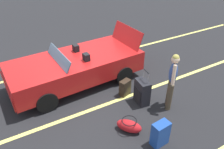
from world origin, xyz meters
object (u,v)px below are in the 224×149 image
object	(u,v)px
suitcase_small_carryon	(125,88)
suitcase_medium_bright	(160,134)
traveler_person	(172,79)
convertible_car	(70,69)
suitcase_large_black	(142,92)
duffel_bag	(129,126)

from	to	relation	value
suitcase_small_carryon	suitcase_medium_bright	bearing A→B (deg)	-26.41
suitcase_medium_bright	traveler_person	xyz separation A→B (m)	(-1.07, -0.90, 0.62)
convertible_car	suitcase_small_carryon	xyz separation A→B (m)	(-1.21, 1.31, -0.34)
traveler_person	suitcase_large_black	bearing A→B (deg)	-2.20
suitcase_large_black	duffel_bag	bearing A→B (deg)	45.72
convertible_car	suitcase_medium_bright	world-z (taller)	convertible_car
suitcase_large_black	duffel_bag	xyz separation A→B (m)	(0.91, 0.74, -0.21)
suitcase_small_carryon	duffel_bag	size ratio (longest dim) A/B	0.73
convertible_car	duffel_bag	bearing A→B (deg)	98.10
convertible_car	traveler_person	size ratio (longest dim) A/B	2.57
suitcase_small_carryon	convertible_car	bearing A→B (deg)	-154.75
convertible_car	traveler_person	distance (m)	3.11
suitcase_large_black	suitcase_small_carryon	size ratio (longest dim) A/B	2.11
duffel_bag	suitcase_large_black	bearing A→B (deg)	-140.94
suitcase_small_carryon	duffel_bag	distance (m)	1.48
convertible_car	suitcase_large_black	size ratio (longest dim) A/B	4.02
suitcase_large_black	duffel_bag	distance (m)	1.20
suitcase_medium_bright	duffel_bag	bearing A→B (deg)	24.98
suitcase_medium_bright	suitcase_large_black	bearing A→B (deg)	-25.09
suitcase_small_carryon	traveler_person	bearing A→B (deg)	17.79
suitcase_medium_bright	duffel_bag	xyz separation A→B (m)	(0.39, -0.68, -0.15)
suitcase_large_black	suitcase_small_carryon	bearing A→B (deg)	-62.56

